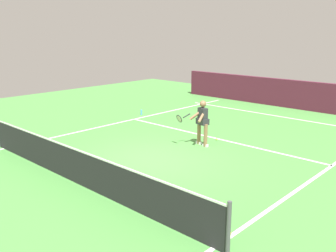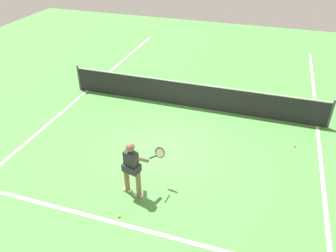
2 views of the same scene
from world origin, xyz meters
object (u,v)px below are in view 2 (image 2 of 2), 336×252
object	(u,v)px
tennis_ball_near	(119,216)
tennis_ball_mid	(81,96)
tennis_ball_far	(295,146)
tennis_player	(133,167)

from	to	relation	value
tennis_ball_near	tennis_ball_mid	bearing A→B (deg)	128.08
tennis_ball_mid	tennis_ball_far	world-z (taller)	same
tennis_player	tennis_ball_near	distance (m)	1.18
tennis_ball_mid	tennis_player	bearing A→B (deg)	-46.45
tennis_ball_mid	tennis_ball_far	bearing A→B (deg)	-6.23
tennis_ball_near	tennis_ball_mid	distance (m)	6.39
tennis_ball_mid	tennis_ball_far	xyz separation A→B (m)	(7.81, -0.85, 0.00)
tennis_player	tennis_ball_far	size ratio (longest dim) A/B	23.48
tennis_ball_near	tennis_ball_far	xyz separation A→B (m)	(3.87, 4.18, 0.00)
tennis_ball_near	tennis_ball_mid	size ratio (longest dim) A/B	1.00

